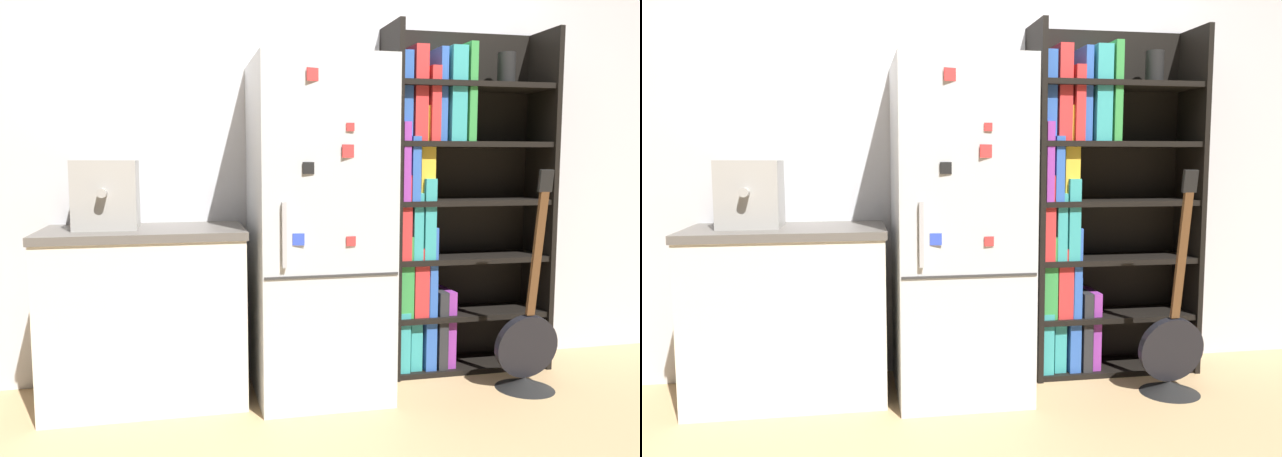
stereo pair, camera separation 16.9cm
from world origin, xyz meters
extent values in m
plane|color=tan|center=(0.00, 0.00, 0.00)|extent=(16.00, 16.00, 0.00)
cube|color=silver|center=(0.00, 0.47, 1.30)|extent=(8.00, 0.05, 2.60)
cube|color=silver|center=(0.00, 0.11, 0.85)|extent=(0.65, 0.68, 1.70)
cube|color=#333333|center=(0.00, -0.23, 0.67)|extent=(0.64, 0.01, 0.01)
cube|color=#B2B2B7|center=(-0.23, -0.24, 0.87)|extent=(0.02, 0.02, 0.30)
cube|color=blue|center=(-0.16, -0.23, 0.85)|extent=(0.05, 0.01, 0.05)
cube|color=red|center=(0.08, -0.23, 1.36)|extent=(0.04, 0.01, 0.04)
cube|color=red|center=(0.07, -0.23, 1.25)|extent=(0.06, 0.02, 0.06)
cube|color=black|center=(-0.11, -0.23, 1.17)|extent=(0.05, 0.01, 0.05)
cube|color=red|center=(-0.09, -0.23, 1.59)|extent=(0.06, 0.02, 0.06)
cube|color=red|center=(0.09, -0.23, 0.83)|extent=(0.05, 0.01, 0.05)
cube|color=black|center=(0.45, 0.28, 0.97)|extent=(0.03, 0.34, 1.94)
cube|color=black|center=(1.38, 0.28, 0.97)|extent=(0.03, 0.34, 1.94)
cube|color=black|center=(0.92, 0.43, 0.97)|extent=(0.95, 0.03, 1.94)
cube|color=black|center=(0.92, 0.28, 0.01)|extent=(0.89, 0.31, 0.03)
cube|color=black|center=(0.92, 0.28, 0.32)|extent=(0.89, 0.31, 0.03)
cube|color=black|center=(0.92, 0.28, 0.65)|extent=(0.89, 0.31, 0.03)
cube|color=black|center=(0.92, 0.28, 0.97)|extent=(0.89, 0.31, 0.03)
cube|color=black|center=(0.92, 0.28, 1.29)|extent=(0.89, 0.31, 0.03)
cube|color=black|center=(0.92, 0.28, 1.62)|extent=(0.89, 0.31, 0.03)
cube|color=teal|center=(0.51, 0.28, 0.20)|extent=(0.06, 0.26, 0.34)
cube|color=teal|center=(0.58, 0.28, 0.25)|extent=(0.07, 0.22, 0.43)
cube|color=#2D59B2|center=(0.67, 0.28, 0.30)|extent=(0.06, 0.25, 0.54)
cube|color=#262628|center=(0.74, 0.27, 0.25)|extent=(0.05, 0.25, 0.44)
cube|color=purple|center=(0.80, 0.29, 0.25)|extent=(0.05, 0.24, 0.44)
cube|color=#338C3F|center=(0.52, 0.28, 0.57)|extent=(0.08, 0.25, 0.45)
cube|color=red|center=(0.60, 0.27, 0.53)|extent=(0.08, 0.25, 0.39)
cube|color=#2D59B2|center=(0.67, 0.27, 0.59)|extent=(0.04, 0.26, 0.50)
cube|color=red|center=(0.51, 0.27, 0.89)|extent=(0.06, 0.26, 0.46)
cube|color=teal|center=(0.58, 0.29, 0.85)|extent=(0.05, 0.29, 0.37)
cube|color=teal|center=(0.65, 0.29, 0.88)|extent=(0.06, 0.28, 0.44)
cube|color=purple|center=(0.50, 0.27, 1.20)|extent=(0.04, 0.28, 0.42)
cube|color=#2D59B2|center=(0.56, 0.27, 1.16)|extent=(0.05, 0.27, 0.35)
cube|color=gold|center=(0.64, 0.29, 1.24)|extent=(0.08, 0.23, 0.51)
cube|color=#2D59B2|center=(0.51, 0.29, 1.55)|extent=(0.06, 0.22, 0.48)
cube|color=red|center=(0.59, 0.28, 1.57)|extent=(0.07, 0.24, 0.51)
cube|color=red|center=(0.67, 0.27, 1.51)|extent=(0.05, 0.24, 0.40)
cube|color=#2D59B2|center=(0.72, 0.29, 1.56)|extent=(0.04, 0.23, 0.51)
cube|color=teal|center=(0.80, 0.28, 1.57)|extent=(0.09, 0.27, 0.51)
cube|color=#338C3F|center=(0.88, 0.28, 1.58)|extent=(0.04, 0.27, 0.53)
cylinder|color=black|center=(1.14, 0.28, 1.72)|extent=(0.10, 0.10, 0.18)
cube|color=silver|center=(-0.86, 0.17, 0.42)|extent=(0.96, 0.57, 0.83)
cube|color=#5B5651|center=(-0.86, 0.17, 0.85)|extent=(0.98, 0.59, 0.04)
cube|color=#A5A39E|center=(-1.04, 0.20, 1.04)|extent=(0.30, 0.30, 0.33)
cylinder|color=#A5A39E|center=(-1.04, 0.02, 1.06)|extent=(0.04, 0.06, 0.04)
cone|color=black|center=(1.08, -0.13, 0.03)|extent=(0.31, 0.31, 0.06)
cylinder|color=black|center=(1.08, -0.13, 0.23)|extent=(0.34, 0.09, 0.35)
cube|color=brown|center=(1.08, -0.20, 0.73)|extent=(0.04, 0.11, 0.65)
cube|color=black|center=(1.08, -0.25, 1.11)|extent=(0.07, 0.04, 0.11)
camera|label=1|loc=(-0.69, -3.01, 1.21)|focal=35.00mm
camera|label=2|loc=(-0.52, -3.04, 1.21)|focal=35.00mm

